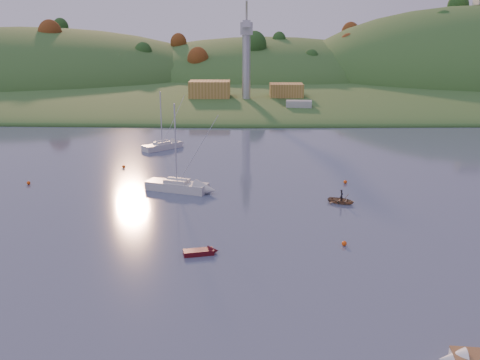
{
  "coord_description": "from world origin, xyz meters",
  "views": [
    {
      "loc": [
        1.89,
        -24.1,
        20.31
      ],
      "look_at": [
        1.22,
        36.91,
        3.25
      ],
      "focal_mm": 40.0,
      "sensor_mm": 36.0,
      "label": 1
    }
  ],
  "objects_px": {
    "sailboat_near": "(162,145)",
    "sailboat_far": "(177,185)",
    "red_tender": "(205,252)",
    "canoe": "(341,200)"
  },
  "relations": [
    {
      "from": "sailboat_near",
      "to": "sailboat_far",
      "type": "relative_size",
      "value": 0.89
    },
    {
      "from": "sailboat_near",
      "to": "sailboat_far",
      "type": "xyz_separation_m",
      "value": [
        5.82,
        -25.56,
        0.06
      ]
    },
    {
      "from": "red_tender",
      "to": "sailboat_near",
      "type": "bearing_deg",
      "value": 89.89
    },
    {
      "from": "sailboat_near",
      "to": "sailboat_far",
      "type": "bearing_deg",
      "value": -121.44
    },
    {
      "from": "sailboat_far",
      "to": "canoe",
      "type": "bearing_deg",
      "value": 5.79
    },
    {
      "from": "sailboat_near",
      "to": "red_tender",
      "type": "distance_m",
      "value": 47.58
    },
    {
      "from": "sailboat_near",
      "to": "canoe",
      "type": "distance_m",
      "value": 40.57
    },
    {
      "from": "sailboat_near",
      "to": "red_tender",
      "type": "relative_size",
      "value": 2.92
    },
    {
      "from": "canoe",
      "to": "red_tender",
      "type": "bearing_deg",
      "value": 163.28
    },
    {
      "from": "sailboat_far",
      "to": "canoe",
      "type": "relative_size",
      "value": 3.51
    }
  ]
}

